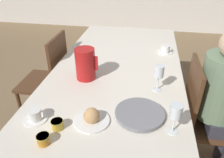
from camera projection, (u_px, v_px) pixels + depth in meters
name	position (u px, v px, depth m)	size (l,w,h in m)	color
ground_plane	(117.00, 131.00, 2.19)	(20.00, 20.00, 0.00)	#7F6647
dining_table	(118.00, 74.00, 1.85)	(1.02, 2.03, 0.74)	silver
chair_person_side	(204.00, 117.00, 1.64)	(0.42, 0.42, 0.91)	#51331E
chair_opposite	(49.00, 78.00, 2.13)	(0.42, 0.42, 0.91)	#51331E
red_pitcher	(85.00, 64.00, 1.57)	(0.17, 0.14, 0.23)	red
wine_glass_water	(159.00, 72.00, 1.43)	(0.06, 0.06, 0.19)	white
wine_glass_juice	(176.00, 113.00, 1.09)	(0.06, 0.06, 0.18)	white
teacup_near_person	(35.00, 115.00, 1.22)	(0.14, 0.14, 0.07)	white
teacup_across	(165.00, 50.00, 2.01)	(0.14, 0.14, 0.07)	white
serving_tray	(140.00, 114.00, 1.26)	(0.29, 0.29, 0.03)	gray
bread_plate	(92.00, 118.00, 1.21)	(0.20, 0.20, 0.09)	white
jam_jar_amber	(57.00, 124.00, 1.16)	(0.07, 0.07, 0.05)	gold
jam_jar_red	(43.00, 139.00, 1.07)	(0.07, 0.07, 0.05)	#C67A1E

